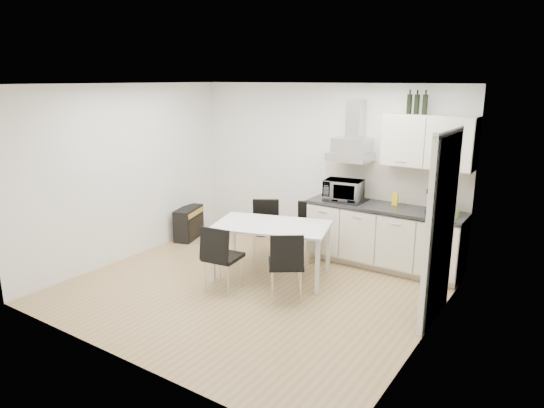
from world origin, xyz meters
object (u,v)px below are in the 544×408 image
(chair_near_right, at_px, (286,265))
(guitar_amp, at_px, (189,223))
(chair_far_right, at_px, (310,233))
(chair_far_left, at_px, (265,230))
(chair_near_left, at_px, (223,258))
(floor_speaker, at_px, (261,229))
(dining_table, at_px, (272,229))
(kitchenette, at_px, (388,212))

(chair_near_right, distance_m, guitar_amp, 2.84)
(chair_far_right, bearing_deg, chair_far_left, -1.40)
(chair_near_left, bearing_deg, floor_speaker, 105.09)
(chair_near_left, height_order, floor_speaker, chair_near_left)
(chair_near_right, xyz_separation_m, guitar_amp, (-2.62, 1.07, -0.17))
(chair_near_left, distance_m, guitar_amp, 2.25)
(chair_far_left, xyz_separation_m, floor_speaker, (-0.66, 0.84, -0.31))
(chair_near_right, xyz_separation_m, floor_speaker, (-1.66, 1.85, -0.31))
(chair_far_left, relative_size, guitar_amp, 1.26)
(chair_near_right, bearing_deg, dining_table, 102.38)
(kitchenette, distance_m, guitar_amp, 3.38)
(chair_far_left, relative_size, chair_far_right, 1.00)
(chair_near_left, relative_size, floor_speaker, 3.37)
(chair_far_left, xyz_separation_m, chair_near_left, (0.20, -1.25, 0.00))
(chair_far_right, xyz_separation_m, guitar_amp, (-2.24, -0.22, -0.17))
(chair_far_left, distance_m, chair_near_right, 1.43)
(chair_far_right, bearing_deg, dining_table, 55.17)
(chair_far_right, bearing_deg, chair_near_left, 50.09)
(chair_far_right, height_order, guitar_amp, chair_far_right)
(kitchenette, xyz_separation_m, chair_near_right, (-0.66, -1.69, -0.39))
(kitchenette, relative_size, floor_speaker, 9.64)
(kitchenette, bearing_deg, floor_speaker, 175.91)
(kitchenette, xyz_separation_m, chair_near_left, (-1.45, -1.92, -0.39))
(chair_far_right, distance_m, chair_near_right, 1.34)
(dining_table, bearing_deg, kitchenette, 28.68)
(chair_far_left, bearing_deg, chair_far_right, 171.36)
(guitar_amp, distance_m, floor_speaker, 1.25)
(chair_far_left, xyz_separation_m, guitar_amp, (-1.62, 0.05, -0.17))
(chair_near_left, bearing_deg, chair_near_right, 9.16)
(chair_far_right, relative_size, guitar_amp, 1.26)
(chair_far_right, bearing_deg, kitchenette, 176.89)
(chair_far_right, height_order, chair_near_left, same)
(chair_far_right, bearing_deg, guitar_amp, -19.05)
(chair_near_right, height_order, guitar_amp, chair_near_right)
(guitar_amp, relative_size, floor_speaker, 2.66)
(chair_far_right, relative_size, chair_near_right, 1.00)
(dining_table, xyz_separation_m, guitar_amp, (-2.09, 0.58, -0.41))
(dining_table, height_order, chair_far_right, chair_far_right)
(guitar_amp, bearing_deg, dining_table, -32.99)
(chair_near_right, bearing_deg, guitar_amp, 122.64)
(kitchenette, height_order, dining_table, kitchenette)
(kitchenette, bearing_deg, guitar_amp, -169.24)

